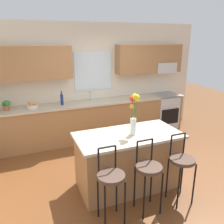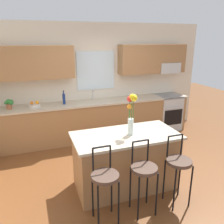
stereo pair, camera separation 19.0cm
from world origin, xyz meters
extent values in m
plane|color=brown|center=(0.00, 0.00, 0.00)|extent=(14.00, 14.00, 0.00)
cube|color=beige|center=(0.00, 2.06, 1.35)|extent=(5.60, 0.12, 2.70)
cube|color=#996B42|center=(-1.43, 1.83, 1.85)|extent=(1.74, 0.34, 0.70)
cube|color=#996B42|center=(1.43, 1.83, 1.85)|extent=(1.74, 0.34, 0.70)
cube|color=silver|center=(0.00, 1.99, 1.60)|extent=(0.92, 0.03, 0.90)
cube|color=#B7BABC|center=(1.87, 1.80, 1.62)|extent=(0.56, 0.36, 0.26)
cube|color=#996B42|center=(0.00, 1.70, 0.44)|extent=(4.50, 0.60, 0.88)
cube|color=#BCAD93|center=(0.00, 1.70, 0.90)|extent=(4.56, 0.64, 0.04)
cube|color=#B7BABC|center=(-0.13, 1.70, 0.85)|extent=(0.54, 0.38, 0.11)
cylinder|color=#B7BABC|center=(-0.13, 1.86, 1.03)|extent=(0.02, 0.02, 0.22)
cylinder|color=#B7BABC|center=(-0.13, 1.80, 1.14)|extent=(0.02, 0.12, 0.02)
cube|color=#B7BABC|center=(1.87, 1.68, 0.46)|extent=(0.60, 0.60, 0.92)
cube|color=black|center=(1.87, 1.38, 0.40)|extent=(0.52, 0.02, 0.40)
cylinder|color=#B7BABC|center=(1.87, 1.35, 0.66)|extent=(0.50, 0.02, 0.02)
cube|color=#996B42|center=(-0.19, -0.37, 0.44)|extent=(1.57, 0.75, 0.88)
cube|color=#BCAD93|center=(-0.19, -0.37, 0.90)|extent=(1.65, 0.83, 0.04)
cylinder|color=black|center=(-0.88, -1.15, 0.33)|extent=(0.02, 0.02, 0.66)
cylinder|color=black|center=(-0.61, -1.15, 0.33)|extent=(0.02, 0.02, 0.66)
cylinder|color=black|center=(-0.88, -0.88, 0.33)|extent=(0.02, 0.02, 0.66)
cylinder|color=black|center=(-0.61, -0.88, 0.33)|extent=(0.02, 0.02, 0.66)
cylinder|color=#4C382D|center=(-0.74, -1.01, 0.69)|extent=(0.36, 0.36, 0.05)
cylinder|color=black|center=(-0.86, -0.88, 0.87)|extent=(0.02, 0.02, 0.32)
cylinder|color=black|center=(-0.63, -0.88, 0.87)|extent=(0.02, 0.02, 0.32)
cylinder|color=black|center=(-0.74, -0.88, 1.03)|extent=(0.23, 0.02, 0.02)
cylinder|color=black|center=(-0.33, -1.15, 0.33)|extent=(0.02, 0.02, 0.66)
cylinder|color=black|center=(-0.06, -1.15, 0.33)|extent=(0.02, 0.02, 0.66)
cylinder|color=black|center=(-0.33, -0.88, 0.33)|extent=(0.02, 0.02, 0.66)
cylinder|color=black|center=(-0.06, -0.88, 0.33)|extent=(0.02, 0.02, 0.66)
cylinder|color=#4C382D|center=(-0.19, -1.01, 0.69)|extent=(0.36, 0.36, 0.05)
cylinder|color=black|center=(-0.31, -0.88, 0.87)|extent=(0.02, 0.02, 0.32)
cylinder|color=black|center=(-0.08, -0.88, 0.87)|extent=(0.02, 0.02, 0.32)
cylinder|color=black|center=(-0.19, -0.88, 1.03)|extent=(0.23, 0.02, 0.02)
cylinder|color=black|center=(0.22, -1.15, 0.33)|extent=(0.02, 0.02, 0.66)
cylinder|color=black|center=(0.49, -1.15, 0.33)|extent=(0.02, 0.02, 0.66)
cylinder|color=black|center=(0.22, -0.88, 0.33)|extent=(0.02, 0.02, 0.66)
cylinder|color=black|center=(0.49, -0.88, 0.33)|extent=(0.02, 0.02, 0.66)
cylinder|color=#4C382D|center=(0.36, -1.01, 0.69)|extent=(0.36, 0.36, 0.05)
cylinder|color=black|center=(0.24, -0.88, 0.87)|extent=(0.02, 0.02, 0.32)
cylinder|color=black|center=(0.47, -0.88, 0.87)|extent=(0.02, 0.02, 0.32)
cylinder|color=black|center=(0.36, -0.88, 1.03)|extent=(0.23, 0.02, 0.02)
cylinder|color=silver|center=(-0.13, -0.40, 1.05)|extent=(0.09, 0.09, 0.26)
cylinder|color=#3D722D|center=(-0.09, -0.39, 1.25)|extent=(0.01, 0.01, 0.50)
sphere|color=yellow|center=(-0.09, -0.39, 1.50)|extent=(0.11, 0.11, 0.11)
cylinder|color=#3D722D|center=(-0.13, -0.35, 1.24)|extent=(0.01, 0.01, 0.48)
sphere|color=red|center=(-0.13, -0.35, 1.48)|extent=(0.09, 0.09, 0.09)
cylinder|color=#3D722D|center=(-0.16, -0.40, 1.19)|extent=(0.01, 0.01, 0.38)
sphere|color=orange|center=(-0.16, -0.40, 1.37)|extent=(0.07, 0.07, 0.07)
cylinder|color=#3D722D|center=(-0.13, -0.42, 1.26)|extent=(0.01, 0.01, 0.53)
sphere|color=yellow|center=(-0.13, -0.42, 1.53)|extent=(0.08, 0.08, 0.08)
cylinder|color=silver|center=(-1.47, 1.70, 0.95)|extent=(0.24, 0.24, 0.06)
sphere|color=orange|center=(-1.42, 1.70, 1.01)|extent=(0.08, 0.08, 0.08)
sphere|color=orange|center=(-1.52, 1.70, 1.01)|extent=(0.07, 0.07, 0.07)
cylinder|color=navy|center=(-0.83, 1.70, 1.04)|extent=(0.06, 0.06, 0.23)
cylinder|color=navy|center=(-0.83, 1.70, 1.19)|extent=(0.03, 0.03, 0.07)
cylinder|color=black|center=(-0.83, 1.70, 1.23)|extent=(0.03, 0.03, 0.02)
cylinder|color=#9E5B3D|center=(-1.98, 1.70, 0.98)|extent=(0.11, 0.11, 0.11)
sphere|color=#2D7A33|center=(-1.98, 1.70, 1.09)|extent=(0.10, 0.10, 0.10)
sphere|color=#2D7A33|center=(-2.02, 1.71, 1.06)|extent=(0.09, 0.09, 0.09)
sphere|color=#2D7A33|center=(-1.94, 1.69, 1.07)|extent=(0.12, 0.12, 0.12)
camera|label=1|loc=(-1.69, -3.39, 2.35)|focal=37.49mm
camera|label=2|loc=(-1.52, -3.45, 2.35)|focal=37.49mm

